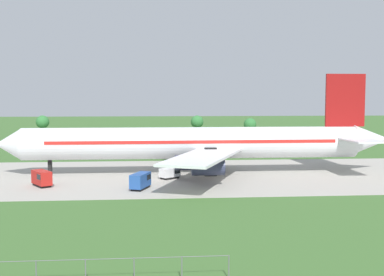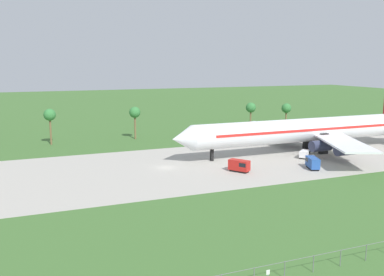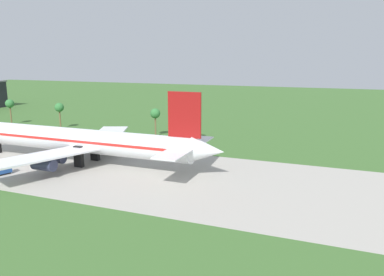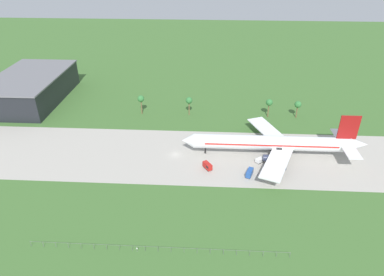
% 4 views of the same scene
% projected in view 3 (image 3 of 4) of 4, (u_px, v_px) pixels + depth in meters
% --- Properties ---
extents(jet_airliner, '(80.53, 54.71, 20.26)m').
position_uv_depth(jet_airliner, '(81.00, 141.00, 100.44)').
color(jet_airliner, white).
rests_on(jet_airliner, ground_plane).
extents(baggage_tug, '(4.23, 3.95, 2.02)m').
position_uv_depth(baggage_tug, '(48.00, 162.00, 98.18)').
color(baggage_tug, black).
rests_on(baggage_tug, ground_plane).
extents(catering_van, '(3.62, 5.41, 2.71)m').
position_uv_depth(catering_van, '(0.00, 169.00, 90.89)').
color(catering_van, black).
rests_on(catering_van, ground_plane).
extents(palm_tree_row, '(87.49, 3.60, 10.88)m').
position_uv_depth(palm_tree_row, '(98.00, 111.00, 142.36)').
color(palm_tree_row, brown).
rests_on(palm_tree_row, ground_plane).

